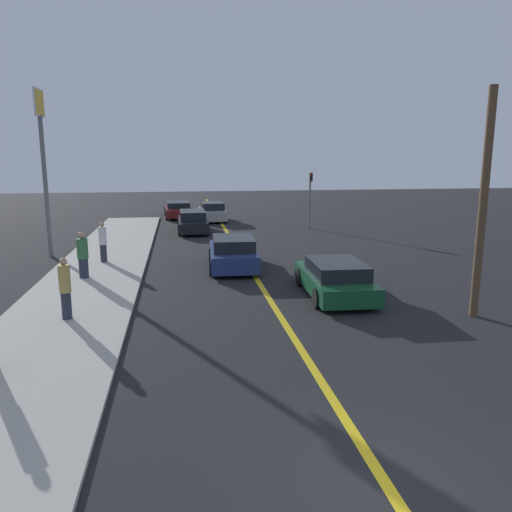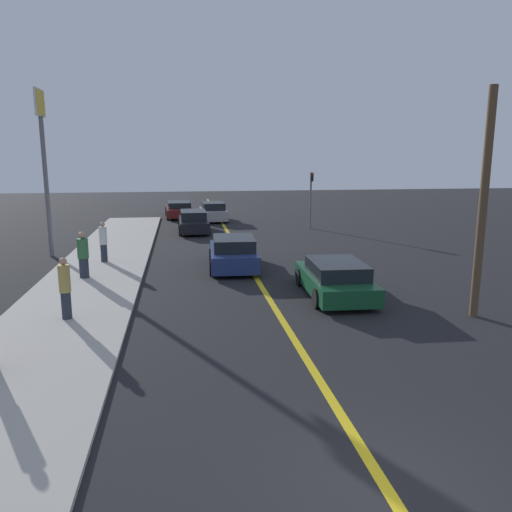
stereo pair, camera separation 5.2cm
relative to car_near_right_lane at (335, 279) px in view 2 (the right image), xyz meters
The scene contains 14 objects.
ground_plane 10.14m from the car_near_right_lane, 102.93° to the right, with size 120.00×120.00×0.00m, color black.
road_center_line 8.47m from the car_near_right_lane, 105.55° to the left, with size 0.20×60.00×0.01m.
sidewalk_left 10.50m from the car_near_right_lane, 144.07° to the left, with size 3.73×32.03×0.10m.
car_near_right_lane is the anchor object (origin of this frame).
car_ahead_center 5.54m from the car_near_right_lane, 122.23° to the left, with size 2.18×4.33×1.34m.
car_far_distant 15.64m from the car_near_right_lane, 106.16° to the left, with size 1.88×4.52×1.34m.
car_parked_left_lot 20.37m from the car_near_right_lane, 97.89° to the left, with size 1.97×4.07×1.35m.
car_oncoming_far 23.22m from the car_near_right_lane, 103.05° to the left, with size 2.20×4.88×1.22m.
pedestrian_mid_group 8.52m from the car_near_right_lane, behind, with size 0.32×0.32×1.78m.
pedestrian_far_standing 9.47m from the car_near_right_lane, 158.27° to the left, with size 0.41×0.41×1.77m.
pedestrian_by_sign 10.60m from the car_near_right_lane, 143.02° to the left, with size 0.33×0.33×1.75m.
traffic_light 15.80m from the car_near_right_lane, 78.38° to the left, with size 0.18×0.40×3.59m.
roadside_sign 14.73m from the car_near_right_lane, 142.95° to the left, with size 0.20×1.45×7.56m.
utility_pole 5.12m from the car_near_right_lane, 38.42° to the right, with size 0.24×0.24×6.56m.
Camera 2 is at (-2.79, -5.87, 4.70)m, focal length 35.00 mm.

